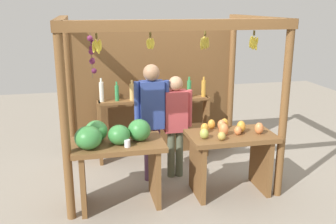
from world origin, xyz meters
TOP-DOWN VIEW (x-y plane):
  - ground_plane at (0.00, 0.00)m, footprint 12.00×12.00m
  - market_stall at (-0.00, 0.38)m, footprint 2.76×1.88m
  - fruit_counter_left at (-0.77, -0.68)m, footprint 1.11×0.66m
  - fruit_counter_right at (0.72, -0.66)m, footprint 1.11×0.64m
  - bottle_shelf_unit at (-0.04, 0.66)m, footprint 1.76×0.22m
  - vendor_man at (-0.20, -0.08)m, footprint 0.48×0.22m
  - vendor_woman at (0.14, -0.03)m, footprint 0.48×0.20m

SIDE VIEW (x-z plane):
  - ground_plane at x=0.00m, z-range 0.00..0.00m
  - fruit_counter_right at x=0.72m, z-range 0.12..1.09m
  - fruit_counter_left at x=-0.77m, z-range 0.20..1.28m
  - bottle_shelf_unit at x=-0.04m, z-range 0.12..1.48m
  - vendor_woman at x=0.14m, z-range 0.14..1.61m
  - vendor_man at x=-0.20m, z-range 0.17..1.83m
  - market_stall at x=0.00m, z-range 0.20..2.46m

